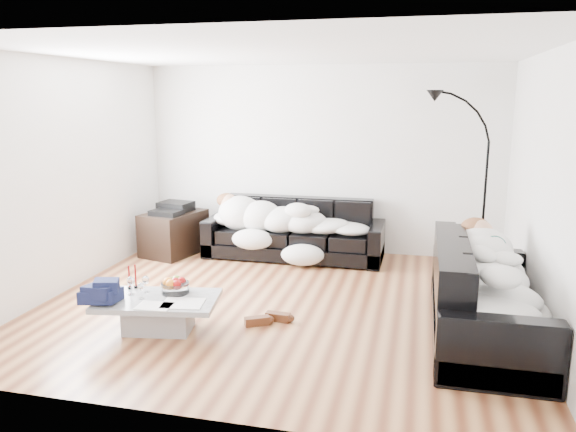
% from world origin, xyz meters
% --- Properties ---
extents(ground, '(5.00, 5.00, 0.00)m').
position_xyz_m(ground, '(0.00, 0.00, 0.00)').
color(ground, brown).
rests_on(ground, ground).
extents(wall_back, '(5.00, 0.02, 2.60)m').
position_xyz_m(wall_back, '(0.00, 2.25, 1.30)').
color(wall_back, silver).
rests_on(wall_back, ground).
extents(wall_left, '(0.02, 4.50, 2.60)m').
position_xyz_m(wall_left, '(-2.50, 0.00, 1.30)').
color(wall_left, silver).
rests_on(wall_left, ground).
extents(wall_right, '(0.02, 4.50, 2.60)m').
position_xyz_m(wall_right, '(2.50, 0.00, 1.30)').
color(wall_right, silver).
rests_on(wall_right, ground).
extents(ceiling, '(5.00, 5.00, 0.00)m').
position_xyz_m(ceiling, '(0.00, 0.00, 2.60)').
color(ceiling, white).
rests_on(ceiling, ground).
extents(sofa_back, '(2.42, 0.84, 0.79)m').
position_xyz_m(sofa_back, '(-0.27, 1.76, 0.40)').
color(sofa_back, black).
rests_on(sofa_back, ground).
extents(sofa_right, '(0.93, 2.16, 0.88)m').
position_xyz_m(sofa_right, '(2.02, -0.36, 0.44)').
color(sofa_right, black).
rests_on(sofa_right, ground).
extents(sleeper_back, '(2.05, 0.71, 0.41)m').
position_xyz_m(sleeper_back, '(-0.27, 1.71, 0.62)').
color(sleeper_back, white).
rests_on(sleeper_back, sofa_back).
extents(sleeper_right, '(0.78, 1.85, 0.45)m').
position_xyz_m(sleeper_right, '(2.02, -0.36, 0.65)').
color(sleeper_right, white).
rests_on(sleeper_right, sofa_right).
extents(teal_cushion, '(0.42, 0.38, 0.20)m').
position_xyz_m(teal_cushion, '(1.96, 0.31, 0.72)').
color(teal_cushion, '#09453A').
rests_on(teal_cushion, sofa_right).
extents(coffee_table, '(1.20, 0.82, 0.32)m').
position_xyz_m(coffee_table, '(-0.96, -0.95, 0.16)').
color(coffee_table, '#939699').
rests_on(coffee_table, ground).
extents(fruit_bowl, '(0.34, 0.34, 0.17)m').
position_xyz_m(fruit_bowl, '(-0.85, -0.78, 0.41)').
color(fruit_bowl, white).
rests_on(fruit_bowl, coffee_table).
extents(wine_glass_a, '(0.09, 0.09, 0.16)m').
position_xyz_m(wine_glass_a, '(-1.14, -0.83, 0.41)').
color(wine_glass_a, white).
rests_on(wine_glass_a, coffee_table).
extents(wine_glass_b, '(0.08, 0.08, 0.18)m').
position_xyz_m(wine_glass_b, '(-1.24, -0.92, 0.41)').
color(wine_glass_b, white).
rests_on(wine_glass_b, coffee_table).
extents(wine_glass_c, '(0.07, 0.07, 0.16)m').
position_xyz_m(wine_glass_c, '(-1.09, -1.00, 0.40)').
color(wine_glass_c, white).
rests_on(wine_glass_c, coffee_table).
extents(candle_left, '(0.05, 0.05, 0.23)m').
position_xyz_m(candle_left, '(-1.34, -0.78, 0.44)').
color(candle_left, maroon).
rests_on(candle_left, coffee_table).
extents(candle_right, '(0.06, 0.06, 0.24)m').
position_xyz_m(candle_right, '(-1.29, -0.74, 0.44)').
color(candle_right, maroon).
rests_on(candle_right, coffee_table).
extents(newspaper_a, '(0.41, 0.34, 0.01)m').
position_xyz_m(newspaper_a, '(-0.67, -1.03, 0.33)').
color(newspaper_a, silver).
rests_on(newspaper_a, coffee_table).
extents(newspaper_b, '(0.32, 0.24, 0.01)m').
position_xyz_m(newspaper_b, '(-0.89, -1.15, 0.33)').
color(newspaper_b, silver).
rests_on(newspaper_b, coffee_table).
extents(navy_jacket, '(0.39, 0.34, 0.18)m').
position_xyz_m(navy_jacket, '(-1.37, -1.15, 0.49)').
color(navy_jacket, black).
rests_on(navy_jacket, coffee_table).
extents(shoes, '(0.48, 0.41, 0.09)m').
position_xyz_m(shoes, '(-0.01, -0.54, 0.05)').
color(shoes, '#472311').
rests_on(shoes, ground).
extents(av_cabinet, '(0.80, 0.99, 0.59)m').
position_xyz_m(av_cabinet, '(-1.95, 1.55, 0.30)').
color(av_cabinet, black).
rests_on(av_cabinet, ground).
extents(stereo, '(0.49, 0.40, 0.13)m').
position_xyz_m(stereo, '(-1.95, 1.55, 0.66)').
color(stereo, black).
rests_on(stereo, av_cabinet).
extents(floor_lamp, '(0.77, 0.47, 1.99)m').
position_xyz_m(floor_lamp, '(2.19, 1.92, 0.99)').
color(floor_lamp, black).
rests_on(floor_lamp, ground).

